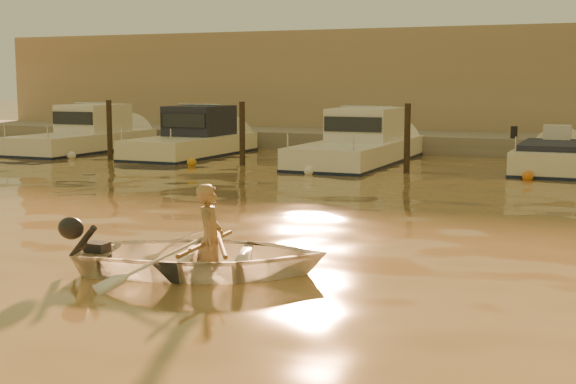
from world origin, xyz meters
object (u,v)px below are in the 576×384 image
at_px(dinghy, 203,256).
at_px(moored_boat_2, 359,143).
at_px(moored_boat_0, 84,135).
at_px(waterfront_building, 489,86).
at_px(moored_boat_3, 553,163).
at_px(person, 210,240).
at_px(moored_boat_1, 191,138).

xyz_separation_m(dinghy, moored_boat_2, (-2.71, 15.31, 0.39)).
height_order(dinghy, moored_boat_0, moored_boat_0).
distance_m(dinghy, waterfront_building, 26.40).
distance_m(moored_boat_3, waterfront_building, 11.80).
bearing_deg(waterfront_building, person, -89.03).
bearing_deg(person, dinghy, 90.00).
distance_m(moored_boat_1, moored_boat_2, 6.24).
distance_m(person, moored_boat_2, 15.53).
relative_size(moored_boat_0, moored_boat_3, 1.26).
bearing_deg(dinghy, waterfront_building, -18.10).
bearing_deg(moored_boat_1, moored_boat_0, 180.00).
height_order(moored_boat_0, waterfront_building, waterfront_building).
xyz_separation_m(dinghy, moored_boat_1, (-8.95, 15.31, 0.39)).
xyz_separation_m(moored_boat_3, waterfront_building, (-3.67, 11.00, 2.17)).
relative_size(dinghy, moored_boat_1, 0.50).
relative_size(moored_boat_2, moored_boat_3, 1.42).
relative_size(dinghy, moored_boat_0, 0.47).
relative_size(person, waterfront_building, 0.03).
xyz_separation_m(moored_boat_2, moored_boat_3, (6.03, 0.00, -0.40)).
height_order(moored_boat_2, waterfront_building, waterfront_building).
bearing_deg(dinghy, moored_boat_3, -31.09).
bearing_deg(waterfront_building, moored_boat_1, -128.01).
xyz_separation_m(person, moored_boat_3, (3.22, 15.27, -0.25)).
xyz_separation_m(moored_boat_0, waterfront_building, (13.25, 11.00, 1.77)).
distance_m(dinghy, person, 0.26).
bearing_deg(moored_boat_3, moored_boat_0, 180.00).
relative_size(dinghy, moored_boat_2, 0.41).
bearing_deg(dinghy, moored_boat_0, 22.76).
xyz_separation_m(moored_boat_0, moored_boat_2, (10.90, 0.00, 0.00)).
bearing_deg(person, moored_boat_3, -30.78).
bearing_deg(moored_boat_0, dinghy, -48.37).
bearing_deg(waterfront_building, moored_boat_3, -71.56).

